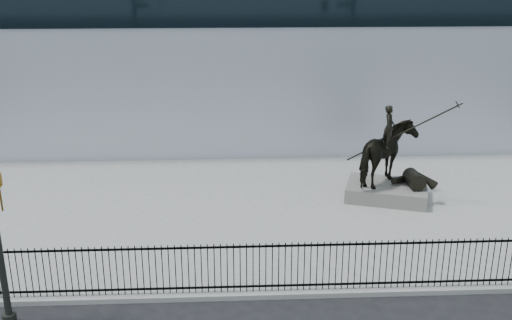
{
  "coord_description": "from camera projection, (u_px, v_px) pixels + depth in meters",
  "views": [
    {
      "loc": [
        -1.2,
        -13.59,
        9.14
      ],
      "look_at": [
        -0.24,
        6.0,
        2.45
      ],
      "focal_mm": 42.0,
      "sensor_mm": 36.0,
      "label": 1
    }
  ],
  "objects": [
    {
      "name": "equestrian_statue",
      "position": [
        391.0,
        155.0,
        22.9
      ],
      "size": [
        3.74,
        2.93,
        3.31
      ],
      "rotation": [
        0.0,
        0.0,
        -0.31
      ],
      "color": "black",
      "rests_on": "statue_plinth"
    },
    {
      "name": "ground",
      "position": [
        276.0,
        320.0,
        15.86
      ],
      "size": [
        120.0,
        120.0,
        0.0
      ],
      "primitive_type": "plane",
      "color": "black",
      "rests_on": "ground"
    },
    {
      "name": "picket_fence",
      "position": [
        273.0,
        267.0,
        16.75
      ],
      "size": [
        22.1,
        0.1,
        1.5
      ],
      "color": "black",
      "rests_on": "plaza"
    },
    {
      "name": "plaza",
      "position": [
        261.0,
        211.0,
        22.45
      ],
      "size": [
        30.0,
        12.0,
        0.15
      ],
      "primitive_type": "cube",
      "color": "gray",
      "rests_on": "ground"
    },
    {
      "name": "statue_plinth",
      "position": [
        387.0,
        191.0,
        23.39
      ],
      "size": [
        3.55,
        2.93,
        0.57
      ],
      "primitive_type": "cube",
      "rotation": [
        0.0,
        0.0,
        -0.31
      ],
      "color": "#625F59",
      "rests_on": "plaza"
    },
    {
      "name": "building",
      "position": [
        248.0,
        44.0,
        33.31
      ],
      "size": [
        44.0,
        14.0,
        9.0
      ],
      "primitive_type": "cube",
      "color": "#B6BCC7",
      "rests_on": "ground"
    }
  ]
}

